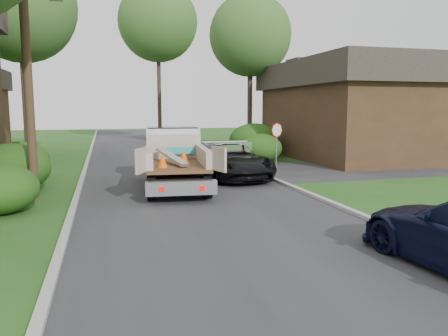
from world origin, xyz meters
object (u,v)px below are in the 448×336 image
at_px(house_right, 360,109).
at_px(tree_center_far, 158,22).
at_px(tree_left_far, 20,6).
at_px(black_pickup, 229,160).
at_px(utility_pole, 27,48).
at_px(flatbed_truck, 174,154).
at_px(stop_sign, 277,137).
at_px(tree_right_far, 250,35).

bearing_deg(house_right, tree_center_far, 124.51).
bearing_deg(tree_left_far, black_pickup, -42.72).
relative_size(utility_pole, black_pickup, 1.73).
height_order(flatbed_truck, black_pickup, flatbed_truck).
distance_m(tree_left_far, tree_center_far, 16.22).
xyz_separation_m(house_right, flatbed_truck, (-13.31, -7.34, -1.87)).
distance_m(utility_pole, black_pickup, 9.46).
xyz_separation_m(stop_sign, black_pickup, (-2.80, -1.14, -0.97)).
bearing_deg(utility_pole, tree_left_far, 99.54).
xyz_separation_m(house_right, tree_center_far, (-11.00, 16.00, 7.82)).
distance_m(stop_sign, flatbed_truck, 6.00).
relative_size(tree_right_far, black_pickup, 1.99).
height_order(stop_sign, tree_left_far, tree_left_far).
height_order(stop_sign, flatbed_truck, stop_sign).
height_order(tree_left_far, flatbed_truck, tree_left_far).
relative_size(house_right, tree_left_far, 1.06).
bearing_deg(stop_sign, tree_left_far, 147.79).
distance_m(utility_pole, tree_left_far, 12.77).
height_order(utility_pole, black_pickup, utility_pole).
relative_size(utility_pole, flatbed_truck, 1.54).
bearing_deg(tree_center_far, flatbed_truck, -95.65).
xyz_separation_m(house_right, tree_left_far, (-20.50, 3.00, 5.82)).
relative_size(tree_right_far, tree_center_far, 0.79).
bearing_deg(flatbed_truck, tree_right_far, 65.19).
distance_m(utility_pole, flatbed_truck, 6.68).
distance_m(tree_center_far, black_pickup, 24.37).
bearing_deg(stop_sign, flatbed_truck, -156.99).
xyz_separation_m(utility_pole, house_right, (18.48, 9.02, -2.01)).
bearing_deg(utility_pole, house_right, 26.01).
xyz_separation_m(tree_left_far, black_pickup, (9.90, -9.14, -8.18)).
distance_m(stop_sign, house_right, 9.37).
xyz_separation_m(stop_sign, tree_center_far, (-3.20, 21.00, 9.20)).
xyz_separation_m(stop_sign, house_right, (7.80, 5.00, 1.38)).
bearing_deg(tree_left_far, stop_sign, -32.21).
relative_size(stop_sign, utility_pole, 0.25).
distance_m(house_right, tree_left_far, 21.52).
relative_size(utility_pole, tree_center_far, 0.68).
bearing_deg(black_pickup, tree_center_far, 85.86).
distance_m(tree_left_far, flatbed_truck, 14.76).
bearing_deg(tree_right_far, flatbed_truck, -120.34).
relative_size(stop_sign, flatbed_truck, 0.38).
bearing_deg(tree_center_far, tree_right_far, -61.19).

